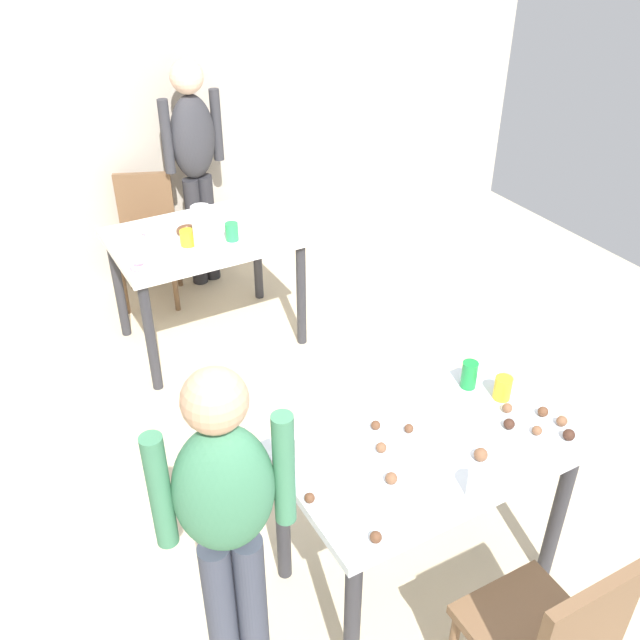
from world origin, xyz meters
name	(u,v)px	position (x,y,z in m)	size (l,w,h in m)	color
ground_plane	(405,581)	(0.00, 0.00, 0.00)	(6.40, 6.40, 0.00)	beige
wall_back	(140,97)	(0.00, 3.20, 1.30)	(6.40, 0.10, 2.60)	#BCB2A3
dining_table_near	(426,468)	(0.06, 0.02, 0.63)	(1.11, 0.66, 0.75)	silver
dining_table_far	(205,250)	(-0.02, 2.14, 0.64)	(1.09, 0.77, 0.75)	white
chair_near_table	(550,637)	(0.05, -0.69, 0.50)	(0.41, 0.41, 0.87)	brown
chair_far_table	(147,231)	(-0.17, 2.88, 0.50)	(0.52, 0.52, 0.87)	brown
person_girl_near	(227,518)	(-0.78, -0.02, 0.85)	(0.45, 0.28, 1.44)	#383D4C
person_adult_far	(195,156)	(0.23, 2.89, 0.95)	(0.46, 0.25, 1.58)	#28282D
mixing_bowl	(320,441)	(-0.31, 0.21, 0.79)	(0.20, 0.20, 0.08)	white
soda_can	(469,375)	(0.42, 0.23, 0.81)	(0.07, 0.07, 0.12)	#198438
fork_near	(392,411)	(0.05, 0.25, 0.75)	(0.17, 0.02, 0.01)	silver
cup_near_0	(503,388)	(0.49, 0.10, 0.80)	(0.07, 0.07, 0.10)	yellow
cup_near_1	(479,485)	(0.06, -0.27, 0.80)	(0.08, 0.08, 0.10)	white
cake_ball_0	(507,408)	(0.45, 0.02, 0.77)	(0.04, 0.04, 0.04)	brown
cake_ball_1	(543,412)	(0.56, -0.07, 0.77)	(0.04, 0.04, 0.04)	brown
cake_ball_2	(481,455)	(0.18, -0.14, 0.78)	(0.05, 0.05, 0.05)	brown
cake_ball_3	(569,435)	(0.55, -0.22, 0.77)	(0.05, 0.05, 0.05)	#3D2319
cake_ball_4	(562,421)	(0.58, -0.14, 0.77)	(0.04, 0.04, 0.04)	brown
cake_ball_5	(381,448)	(-0.12, 0.08, 0.77)	(0.04, 0.04, 0.04)	brown
cake_ball_6	(376,425)	(-0.07, 0.19, 0.77)	(0.04, 0.04, 0.04)	brown
cake_ball_7	(310,498)	(-0.47, -0.01, 0.77)	(0.04, 0.04, 0.04)	brown
cake_ball_8	(376,537)	(-0.36, -0.26, 0.77)	(0.04, 0.04, 0.04)	brown
cake_ball_9	(509,424)	(0.39, -0.06, 0.77)	(0.04, 0.04, 0.04)	#3D2319
cake_ball_10	(409,428)	(0.04, 0.12, 0.77)	(0.04, 0.04, 0.04)	brown
cake_ball_11	(537,430)	(0.46, -0.14, 0.77)	(0.04, 0.04, 0.04)	brown
cake_ball_12	(391,478)	(-0.17, -0.07, 0.77)	(0.04, 0.04, 0.04)	brown
pitcher_far	(202,228)	(-0.08, 1.96, 0.88)	(0.11, 0.11, 0.26)	white
cup_far_0	(153,236)	(-0.32, 2.16, 0.80)	(0.08, 0.08, 0.10)	white
cup_far_1	(232,232)	(0.10, 1.98, 0.80)	(0.08, 0.08, 0.11)	green
cup_far_2	(188,238)	(-0.15, 2.05, 0.80)	(0.09, 0.09, 0.09)	yellow
donut_far_0	(279,225)	(0.41, 1.99, 0.77)	(0.12, 0.12, 0.03)	white
donut_far_1	(139,266)	(-0.48, 1.91, 0.77)	(0.10, 0.10, 0.03)	pink
donut_far_2	(231,226)	(0.15, 2.13, 0.77)	(0.11, 0.11, 0.03)	white
donut_far_3	(187,230)	(-0.10, 2.19, 0.77)	(0.13, 0.13, 0.04)	brown
donut_far_4	(150,231)	(-0.29, 2.31, 0.77)	(0.11, 0.11, 0.03)	pink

